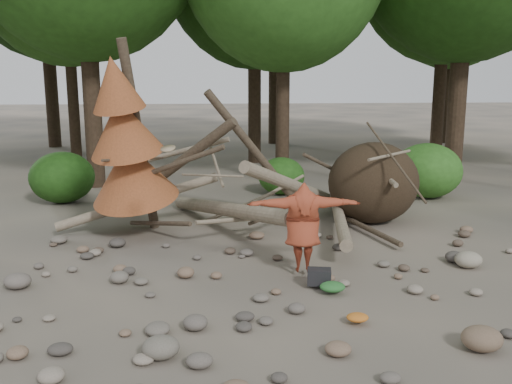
{
  "coord_description": "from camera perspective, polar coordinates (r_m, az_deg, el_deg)",
  "views": [
    {
      "loc": [
        -1.35,
        -8.97,
        3.6
      ],
      "look_at": [
        -0.49,
        1.5,
        1.4
      ],
      "focal_mm": 40.0,
      "sensor_mm": 36.0,
      "label": 1
    }
  ],
  "objects": [
    {
      "name": "bush_left",
      "position": [
        16.94,
        -18.82,
        1.4
      ],
      "size": [
        1.8,
        1.8,
        1.44
      ],
      "primitive_type": "ellipsoid",
      "color": "#204B14",
      "rests_on": "ground"
    },
    {
      "name": "ground",
      "position": [
        9.76,
        3.64,
        -9.84
      ],
      "size": [
        120.0,
        120.0,
        0.0
      ],
      "primitive_type": "plane",
      "color": "#514C44",
      "rests_on": "ground"
    },
    {
      "name": "bush_mid",
      "position": [
        17.18,
        2.55,
        1.62
      ],
      "size": [
        1.4,
        1.4,
        1.12
      ],
      "primitive_type": "ellipsoid",
      "color": "#2A601B",
      "rests_on": "ground"
    },
    {
      "name": "boulder_mid_right",
      "position": [
        11.52,
        20.47,
        -6.36
      ],
      "size": [
        0.51,
        0.46,
        0.31
      ],
      "primitive_type": "ellipsoid",
      "color": "gray",
      "rests_on": "ground"
    },
    {
      "name": "dead_conifer",
      "position": [
        12.56,
        -12.8,
        4.72
      ],
      "size": [
        2.06,
        2.16,
        4.35
      ],
      "color": "#4C3F30",
      "rests_on": "ground"
    },
    {
      "name": "cloth_orange",
      "position": [
        8.65,
        10.11,
        -12.54
      ],
      "size": [
        0.32,
        0.27,
        0.12
      ],
      "primitive_type": "ellipsoid",
      "color": "#B9641F",
      "rests_on": "ground"
    },
    {
      "name": "boulder_front_right",
      "position": [
        8.32,
        21.66,
        -13.46
      ],
      "size": [
        0.55,
        0.49,
        0.33
      ],
      "primitive_type": "ellipsoid",
      "color": "brown",
      "rests_on": "ground"
    },
    {
      "name": "boulder_front_left",
      "position": [
        7.68,
        -9.51,
        -15.07
      ],
      "size": [
        0.49,
        0.44,
        0.29
      ],
      "primitive_type": "ellipsoid",
      "color": "#6C665A",
      "rests_on": "ground"
    },
    {
      "name": "backpack",
      "position": [
        9.91,
        6.32,
        -8.73
      ],
      "size": [
        0.44,
        0.33,
        0.27
      ],
      "primitive_type": "cube",
      "rotation": [
        0.0,
        0.0,
        -0.18
      ],
      "color": "black",
      "rests_on": "ground"
    },
    {
      "name": "cloth_green",
      "position": [
        9.66,
        7.65,
        -9.65
      ],
      "size": [
        0.42,
        0.35,
        0.16
      ],
      "primitive_type": "ellipsoid",
      "color": "#28652B",
      "rests_on": "ground"
    },
    {
      "name": "bush_right",
      "position": [
        17.41,
        16.75,
        2.07
      ],
      "size": [
        2.0,
        2.0,
        1.6
      ],
      "primitive_type": "ellipsoid",
      "color": "#347123",
      "rests_on": "ground"
    },
    {
      "name": "frisbee_thrower",
      "position": [
        10.24,
        4.7,
        -3.51
      ],
      "size": [
        3.51,
        0.65,
        2.32
      ],
      "color": "#933821",
      "rests_on": "ground"
    },
    {
      "name": "boulder_mid_left",
      "position": [
        10.6,
        -22.74,
        -8.2
      ],
      "size": [
        0.45,
        0.41,
        0.27
      ],
      "primitive_type": "ellipsoid",
      "color": "#696058",
      "rests_on": "ground"
    },
    {
      "name": "deadfall_pile",
      "position": [
        13.89,
        9.42,
        0.67
      ],
      "size": [
        8.55,
        5.24,
        3.3
      ],
      "color": "#332619",
      "rests_on": "ground"
    }
  ]
}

